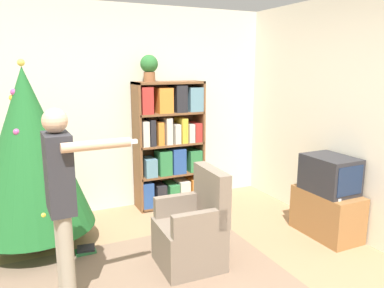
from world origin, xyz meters
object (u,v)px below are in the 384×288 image
(potted_plant, at_px, (149,66))
(armchair, at_px, (193,232))
(christmas_tree, at_px, (29,150))
(standing_person, at_px, (62,194))
(television, at_px, (330,174))
(bookshelf, at_px, (170,146))

(potted_plant, bearing_deg, armchair, -95.12)
(christmas_tree, xyz_separation_m, standing_person, (0.17, -1.18, -0.11))
(television, bearing_deg, armchair, 177.84)
(christmas_tree, bearing_deg, armchair, -38.10)
(standing_person, bearing_deg, potted_plant, 141.18)
(television, bearing_deg, christmas_tree, 159.52)
(television, distance_m, potted_plant, 2.46)
(christmas_tree, xyz_separation_m, potted_plant, (1.45, 0.53, 0.81))
(television, relative_size, standing_person, 0.36)
(standing_person, height_order, potted_plant, potted_plant)
(christmas_tree, distance_m, standing_person, 1.20)
(potted_plant, bearing_deg, christmas_tree, -160.08)
(standing_person, bearing_deg, television, 89.96)
(armchair, relative_size, standing_person, 0.59)
(christmas_tree, height_order, armchair, christmas_tree)
(television, xyz_separation_m, christmas_tree, (-2.92, 1.09, 0.33))
(bookshelf, height_order, standing_person, bookshelf)
(standing_person, bearing_deg, bookshelf, 135.76)
(bookshelf, relative_size, christmas_tree, 0.86)
(bookshelf, bearing_deg, television, -53.14)
(bookshelf, distance_m, christmas_tree, 1.80)
(potted_plant, bearing_deg, bookshelf, -2.53)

